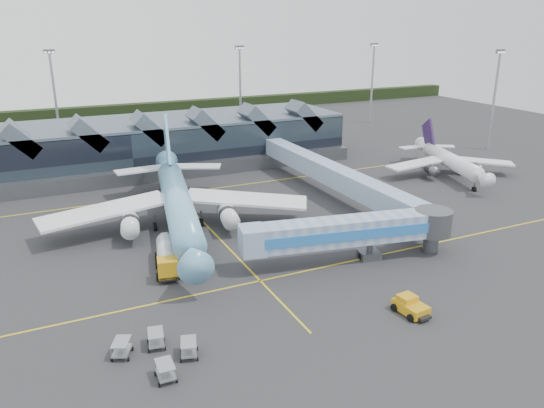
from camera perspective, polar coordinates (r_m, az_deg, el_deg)
name	(u,v)px	position (r m, az deg, el deg)	size (l,w,h in m)	color
ground	(235,255)	(68.32, -4.02, -5.45)	(260.00, 260.00, 0.00)	#2B2B2E
taxi_stripes	(210,228)	(77.01, -6.73, -2.63)	(120.00, 60.00, 0.01)	gold
tree_line_far	(103,112)	(171.60, -17.74, 9.38)	(260.00, 4.00, 4.00)	black
terminal	(123,146)	(109.38, -15.74, 6.00)	(90.00, 22.25, 12.52)	black
light_masts	(220,91)	(129.34, -5.67, 11.97)	(132.40, 42.56, 22.45)	#95989E
main_airliner	(177,200)	(76.66, -10.17, 0.44)	(38.02, 44.29, 14.29)	#76C6EF
regional_jet	(449,160)	(107.71, 18.50, 4.52)	(24.55, 27.45, 9.60)	white
jet_bridge	(362,231)	(66.25, 9.62, -2.83)	(27.32, 8.63, 5.79)	#7997C9
fuel_truck	(167,255)	(65.19, -11.27, -5.35)	(4.10, 9.46, 3.15)	black
pushback_tug	(410,306)	(56.84, 14.66, -10.57)	(2.83, 4.17, 1.76)	#CA9113
baggage_carts	(158,351)	(49.46, -12.17, -15.15)	(7.52, 7.29, 1.52)	#9A9EA2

